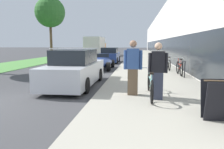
# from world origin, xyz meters

# --- Properties ---
(sidewalk_slab) EXTENTS (4.23, 70.00, 0.11)m
(sidewalk_slab) POSITION_xyz_m (5.41, 21.00, 0.05)
(sidewalk_slab) COLOR #A39E8E
(sidewalk_slab) RESTS_ON ground
(storefront_facade) EXTENTS (10.01, 70.00, 6.17)m
(storefront_facade) POSITION_xyz_m (12.55, 29.00, 3.08)
(storefront_facade) COLOR silver
(storefront_facade) RESTS_ON ground
(lawn_strip) EXTENTS (4.46, 70.00, 0.03)m
(lawn_strip) POSITION_xyz_m (-5.92, 25.00, 0.01)
(lawn_strip) COLOR #518E42
(lawn_strip) RESTS_ON ground
(tandem_bicycle) EXTENTS (0.52, 2.48, 0.87)m
(tandem_bicycle) POSITION_xyz_m (5.12, 1.48, 0.48)
(tandem_bicycle) COLOR black
(tandem_bicycle) RESTS_ON sidewalk_slab
(person_rider) EXTENTS (0.59, 0.23, 1.73)m
(person_rider) POSITION_xyz_m (5.32, 1.16, 0.98)
(person_rider) COLOR #33384C
(person_rider) RESTS_ON sidewalk_slab
(person_bystander) EXTENTS (0.61, 0.24, 1.81)m
(person_bystander) POSITION_xyz_m (4.56, 1.67, 1.02)
(person_bystander) COLOR brown
(person_bystander) RESTS_ON sidewalk_slab
(bike_rack_hoop) EXTENTS (0.05, 0.60, 0.84)m
(bike_rack_hoop) POSITION_xyz_m (7.06, 5.93, 0.62)
(bike_rack_hoop) COLOR black
(bike_rack_hoop) RESTS_ON sidewalk_slab
(cruiser_bike_nearest) EXTENTS (0.52, 1.76, 0.92)m
(cruiser_bike_nearest) POSITION_xyz_m (7.00, 6.73, 0.50)
(cruiser_bike_nearest) COLOR black
(cruiser_bike_nearest) RESTS_ON sidewalk_slab
(cruiser_bike_middle) EXTENTS (0.52, 1.76, 0.89)m
(cruiser_bike_middle) POSITION_xyz_m (6.71, 9.03, 0.49)
(cruiser_bike_middle) COLOR black
(cruiser_bike_middle) RESTS_ON sidewalk_slab
(sandwich_board_sign) EXTENTS (0.56, 0.56, 0.90)m
(sandwich_board_sign) POSITION_xyz_m (6.46, -0.56, 0.56)
(sandwich_board_sign) COLOR black
(sandwich_board_sign) RESTS_ON sidewalk_slab
(parked_sedan_curbside) EXTENTS (1.83, 4.77, 1.62)m
(parked_sedan_curbside) POSITION_xyz_m (2.04, 3.56, 0.71)
(parked_sedan_curbside) COLOR silver
(parked_sedan_curbside) RESTS_ON ground
(vintage_roadster_curbside) EXTENTS (1.87, 4.25, 1.09)m
(vintage_roadster_curbside) POSITION_xyz_m (1.97, 9.97, 0.48)
(vintage_roadster_curbside) COLOR navy
(vintage_roadster_curbside) RESTS_ON ground
(parked_sedan_far) EXTENTS (1.79, 4.06, 1.46)m
(parked_sedan_far) POSITION_xyz_m (1.98, 15.74, 0.67)
(parked_sedan_far) COLOR navy
(parked_sedan_far) RESTS_ON ground
(moving_truck) EXTENTS (2.56, 6.95, 2.90)m
(moving_truck) POSITION_xyz_m (-2.09, 29.35, 1.47)
(moving_truck) COLOR orange
(moving_truck) RESTS_ON ground
(street_tree_far) EXTENTS (3.27, 3.27, 6.89)m
(street_tree_far) POSITION_xyz_m (-4.91, 18.07, 5.22)
(street_tree_far) COLOR brown
(street_tree_far) RESTS_ON ground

